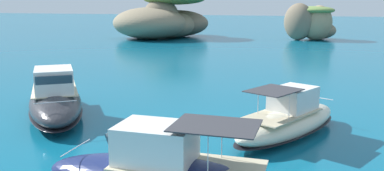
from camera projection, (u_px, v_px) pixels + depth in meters
The scene contains 4 objects.
islet_large at pixel (162, 22), 77.75m from camera, with size 20.13×23.87×8.07m.
islet_small at pixel (312, 23), 73.42m from camera, with size 11.17×10.80×6.44m.
motorboat_cream at pixel (288, 120), 20.79m from camera, with size 5.78×8.56×2.60m.
motorboat_charcoal at pixel (55, 100), 24.43m from camera, with size 8.34×9.77×2.93m.
Camera 1 is at (4.90, -7.15, 6.63)m, focal length 38.98 mm.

